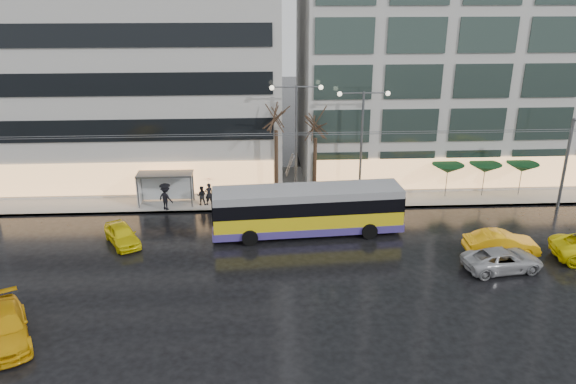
{
  "coord_description": "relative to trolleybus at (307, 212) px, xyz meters",
  "views": [
    {
      "loc": [
        -0.81,
        -30.11,
        16.57
      ],
      "look_at": [
        1.07,
        5.0,
        3.06
      ],
      "focal_mm": 35.0,
      "sensor_mm": 36.0,
      "label": 1
    }
  ],
  "objects": [
    {
      "name": "taxi_a",
      "position": [
        -12.36,
        -0.98,
        -0.94
      ],
      "size": [
        3.32,
        4.21,
        1.34
      ],
      "primitive_type": "imported",
      "rotation": [
        0.0,
        0.0,
        0.51
      ],
      "color": "yellow",
      "rests_on": "ground"
    },
    {
      "name": "kerb",
      "position": [
        -0.4,
        4.11,
        -1.54
      ],
      "size": [
        80.0,
        0.1,
        0.15
      ],
      "primitive_type": "cube",
      "color": "slate",
      "rests_on": "ground"
    },
    {
      "name": "pedestrian_c",
      "position": [
        -10.28,
        4.46,
        -0.33
      ],
      "size": [
        1.41,
        1.26,
        2.11
      ],
      "color": "black",
      "rests_on": "sidewalk"
    },
    {
      "name": "street_lamp_near",
      "position": [
        -0.4,
        5.86,
        4.38
      ],
      "size": [
        3.96,
        0.36,
        9.03
      ],
      "color": "#595B60",
      "rests_on": "sidewalk"
    },
    {
      "name": "street_lamp_far",
      "position": [
        4.6,
        5.86,
        4.1
      ],
      "size": [
        3.96,
        0.36,
        8.53
      ],
      "color": "#595B60",
      "rests_on": "sidewalk"
    },
    {
      "name": "catenary",
      "position": [
        -1.4,
        3.0,
        2.64
      ],
      "size": [
        42.24,
        5.12,
        7.0
      ],
      "color": "#595B60",
      "rests_on": "ground"
    },
    {
      "name": "trolleybus",
      "position": [
        0.0,
        0.0,
        0.0
      ],
      "size": [
        13.02,
        5.28,
        5.97
      ],
      "color": "gold",
      "rests_on": "ground"
    },
    {
      "name": "parasol_b",
      "position": [
        14.6,
        6.06,
        0.83
      ],
      "size": [
        2.5,
        2.5,
        2.65
      ],
      "color": "#595B60",
      "rests_on": "sidewalk"
    },
    {
      "name": "parasol_c",
      "position": [
        17.6,
        6.06,
        0.83
      ],
      "size": [
        2.5,
        2.5,
        2.65
      ],
      "color": "#595B60",
      "rests_on": "sidewalk"
    },
    {
      "name": "taxi_d",
      "position": [
        -15.7,
        -11.4,
        -0.86
      ],
      "size": [
        4.2,
        5.61,
        1.51
      ],
      "primitive_type": "imported",
      "rotation": [
        0.0,
        0.0,
        0.46
      ],
      "color": "#DEA10B",
      "rests_on": "ground"
    },
    {
      "name": "taxi_b",
      "position": [
        12.03,
        -3.79,
        -0.86
      ],
      "size": [
        4.66,
        1.79,
        1.52
      ],
      "primitive_type": "imported",
      "rotation": [
        0.0,
        0.0,
        1.53
      ],
      "color": "#FAA80D",
      "rests_on": "ground"
    },
    {
      "name": "pedestrian_b",
      "position": [
        -7.69,
        5.26,
        -0.71
      ],
      "size": [
        0.76,
        0.6,
        1.51
      ],
      "color": "black",
      "rests_on": "sidewalk"
    },
    {
      "name": "sedan_silver",
      "position": [
        11.29,
        -5.78,
        -0.95
      ],
      "size": [
        5.07,
        2.87,
        1.33
      ],
      "primitive_type": "imported",
      "rotation": [
        0.0,
        0.0,
        1.71
      ],
      "color": "#A1A0A5",
      "rests_on": "ground"
    },
    {
      "name": "pedestrian_a",
      "position": [
        -7.12,
        5.25,
        -0.03
      ],
      "size": [
        1.26,
        1.27,
        2.19
      ],
      "color": "black",
      "rests_on": "sidewalk"
    },
    {
      "name": "tree_b",
      "position": [
        1.1,
        6.26,
        4.78
      ],
      "size": [
        3.2,
        3.2,
        7.7
      ],
      "color": "black",
      "rests_on": "sidewalk"
    },
    {
      "name": "parasol_a",
      "position": [
        11.6,
        6.06,
        0.83
      ],
      "size": [
        2.5,
        2.5,
        2.65
      ],
      "color": "#595B60",
      "rests_on": "sidewalk"
    },
    {
      "name": "bus_shelter",
      "position": [
        -10.78,
        5.75,
        0.35
      ],
      "size": [
        4.2,
        1.6,
        2.51
      ],
      "color": "#595B60",
      "rests_on": "sidewalk"
    },
    {
      "name": "ground",
      "position": [
        -2.4,
        -4.94,
        -1.62
      ],
      "size": [
        140.0,
        140.0,
        0.0
      ],
      "primitive_type": "plane",
      "color": "black",
      "rests_on": "ground"
    },
    {
      "name": "building_right",
      "position": [
        16.6,
        14.06,
        11.03
      ],
      "size": [
        32.0,
        14.0,
        25.0
      ],
      "primitive_type": "cube",
      "color": "#B8B5B0",
      "rests_on": "sidewalk"
    },
    {
      "name": "building_left",
      "position": [
        -18.4,
        14.06,
        9.53
      ],
      "size": [
        34.0,
        14.0,
        22.0
      ],
      "primitive_type": "cube",
      "color": "#B8B5B0",
      "rests_on": "sidewalk"
    },
    {
      "name": "sidewalk",
      "position": [
        -0.4,
        9.06,
        -1.54
      ],
      "size": [
        80.0,
        10.0,
        0.15
      ],
      "primitive_type": "cube",
      "color": "gray",
      "rests_on": "ground"
    },
    {
      "name": "tree_a",
      "position": [
        -1.9,
        6.06,
        5.47
      ],
      "size": [
        3.2,
        3.2,
        8.4
      ],
      "color": "black",
      "rests_on": "sidewalk"
    }
  ]
}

